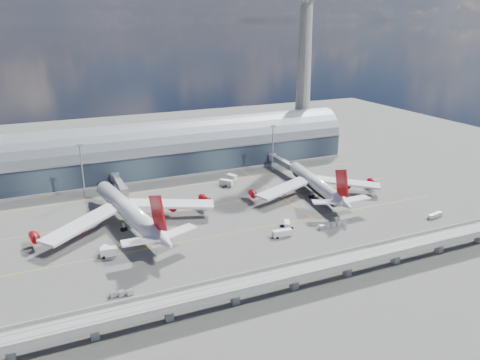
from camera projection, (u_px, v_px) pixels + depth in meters
name	position (u px, v px, depth m)	size (l,w,h in m)	color
ground	(227.00, 222.00, 193.21)	(500.00, 500.00, 0.00)	#474744
taxi_lines	(208.00, 204.00, 212.33)	(200.00, 80.12, 0.01)	gold
terminal	(173.00, 151.00, 257.01)	(200.00, 30.00, 28.00)	#202936
control_tower	(304.00, 69.00, 280.95)	(19.00, 19.00, 103.00)	gray
guideway	(295.00, 273.00, 143.93)	(220.00, 8.50, 7.20)	gray
floodlight_mast_left	(82.00, 169.00, 217.19)	(3.00, 0.70, 25.70)	gray
floodlight_mast_right	(273.00, 147.00, 255.58)	(3.00, 0.70, 25.70)	gray
airliner_left	(130.00, 211.00, 186.65)	(74.41, 78.31, 23.91)	white
airliner_right	(316.00, 184.00, 221.35)	(65.08, 68.08, 21.63)	white
jet_bridge_left	(119.00, 183.00, 224.37)	(4.40, 28.00, 7.25)	gray
jet_bridge_right	(283.00, 163.00, 256.77)	(4.40, 32.00, 7.25)	gray
service_truck_0	(110.00, 250.00, 166.96)	(5.44, 6.30, 2.61)	silver
service_truck_1	(109.00, 252.00, 164.90)	(5.96, 3.29, 3.33)	silver
service_truck_2	(282.00, 233.00, 180.11)	(7.91, 2.79, 2.82)	silver
service_truck_3	(287.00, 225.00, 187.84)	(4.40, 5.88, 2.67)	silver
service_truck_4	(232.00, 178.00, 243.24)	(4.71, 6.25, 3.29)	silver
service_truck_5	(226.00, 183.00, 235.19)	(6.34, 6.90, 3.29)	silver
cargo_train_0	(121.00, 293.00, 141.45)	(7.30, 2.97, 1.60)	gray
cargo_train_1	(333.00, 225.00, 188.57)	(13.09, 1.69, 1.74)	gray
cargo_train_2	(435.00, 216.00, 197.59)	(8.38, 3.24, 1.83)	gray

